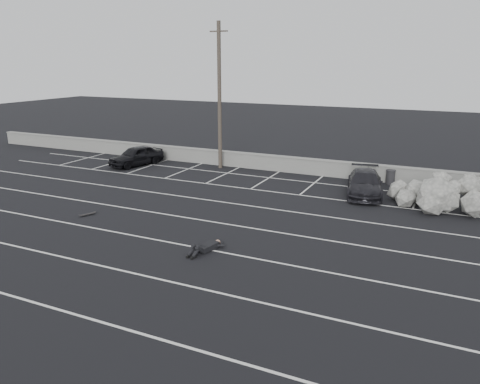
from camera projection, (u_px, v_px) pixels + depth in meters
The scene contains 10 objects.
ground at pixel (144, 238), 19.91m from camera, with size 120.00×120.00×0.00m, color black.
seawall at pixel (267, 162), 31.96m from camera, with size 50.00×0.45×1.06m.
stall_lines at pixel (195, 208), 23.78m from camera, with size 36.00×20.05×0.01m.
car_left at pixel (136, 156), 33.31m from camera, with size 1.64×4.08×1.39m, color black.
car_right at pixel (365, 183), 26.05m from camera, with size 1.86×4.59×1.33m, color black.
utility_pole at pixel (219, 96), 31.35m from camera, with size 1.29×0.26×9.71m.
trash_bin at pixel (391, 177), 28.28m from camera, with size 0.60×0.60×0.89m.
riprap_pile at pixel (451, 196), 23.74m from camera, with size 5.86×4.88×1.59m.
person at pixel (210, 243), 18.65m from camera, with size 1.38×2.48×0.47m, color black, non-canonical shape.
skateboard at pixel (88, 214), 22.70m from camera, with size 0.44×0.69×0.08m.
Camera 1 is at (11.59, -15.14, 7.32)m, focal length 35.00 mm.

